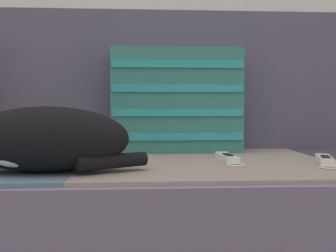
{
  "coord_description": "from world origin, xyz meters",
  "views": [
    {
      "loc": [
        0.15,
        -1.08,
        0.55
      ],
      "look_at": [
        0.23,
        0.07,
        0.49
      ],
      "focal_mm": 45.0,
      "sensor_mm": 36.0,
      "label": 1
    }
  ],
  "objects": [
    {
      "name": "couch",
      "position": [
        -0.0,
        0.15,
        0.19
      ],
      "size": [
        1.93,
        0.8,
        0.39
      ],
      "color": "gray",
      "rests_on": "ground_plane"
    },
    {
      "name": "sofa_backrest",
      "position": [
        0.0,
        0.48,
        0.63
      ],
      "size": [
        1.89,
        0.14,
        0.49
      ],
      "color": "#514C60",
      "rests_on": "couch"
    },
    {
      "name": "throw_pillow_striped",
      "position": [
        0.28,
        0.33,
        0.56
      ],
      "size": [
        0.43,
        0.14,
        0.34
      ],
      "color": "#337A70",
      "rests_on": "couch"
    },
    {
      "name": "sleeping_cat",
      "position": [
        -0.09,
        -0.08,
        0.46
      ],
      "size": [
        0.46,
        0.19,
        0.15
      ],
      "color": "black",
      "rests_on": "couch"
    },
    {
      "name": "game_remote_near",
      "position": [
        0.4,
        0.08,
        0.4
      ],
      "size": [
        0.05,
        0.2,
        0.02
      ],
      "color": "white",
      "rests_on": "couch"
    },
    {
      "name": "game_remote_far",
      "position": [
        0.65,
        0.02,
        0.4
      ],
      "size": [
        0.1,
        0.2,
        0.02
      ],
      "color": "white",
      "rests_on": "couch"
    }
  ]
}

